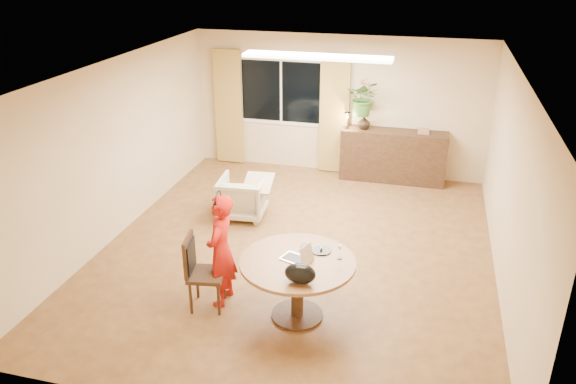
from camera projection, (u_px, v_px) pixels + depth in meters
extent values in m
plane|color=brown|center=(297.00, 250.00, 8.16)|extent=(6.50, 6.50, 0.00)
plane|color=white|center=(298.00, 71.00, 7.11)|extent=(6.50, 6.50, 0.00)
plane|color=tan|center=(338.00, 105.00, 10.51)|extent=(5.50, 0.00, 5.50)
plane|color=tan|center=(116.00, 149.00, 8.26)|extent=(0.00, 6.50, 6.50)
plane|color=tan|center=(511.00, 186.00, 7.00)|extent=(0.00, 6.50, 6.50)
cube|color=white|center=(281.00, 92.00, 10.67)|extent=(1.70, 0.02, 1.30)
cube|color=black|center=(281.00, 92.00, 10.66)|extent=(1.55, 0.01, 1.15)
cube|color=white|center=(281.00, 92.00, 10.65)|extent=(0.04, 0.01, 1.15)
cube|color=olive|center=(229.00, 107.00, 10.98)|extent=(0.55, 0.08, 2.25)
cube|color=olive|center=(334.00, 115.00, 10.50)|extent=(0.55, 0.08, 2.25)
cube|color=white|center=(317.00, 57.00, 8.18)|extent=(2.20, 0.35, 0.05)
cylinder|color=brown|center=(298.00, 262.00, 6.41)|extent=(1.34, 1.34, 0.04)
cylinder|color=black|center=(297.00, 290.00, 6.56)|extent=(0.14, 0.14, 0.72)
cylinder|color=black|center=(297.00, 315.00, 6.70)|extent=(0.62, 0.62, 0.03)
imported|color=red|center=(221.00, 250.00, 6.71)|extent=(0.52, 0.35, 1.43)
imported|color=beige|center=(243.00, 197.00, 9.04)|extent=(0.78, 0.80, 0.67)
cube|color=black|center=(393.00, 156.00, 10.38)|extent=(1.92, 0.47, 0.96)
imported|color=black|center=(364.00, 122.00, 10.26)|extent=(0.29, 0.29, 0.25)
imported|color=#2D6E29|center=(364.00, 98.00, 10.08)|extent=(0.60, 0.52, 0.66)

